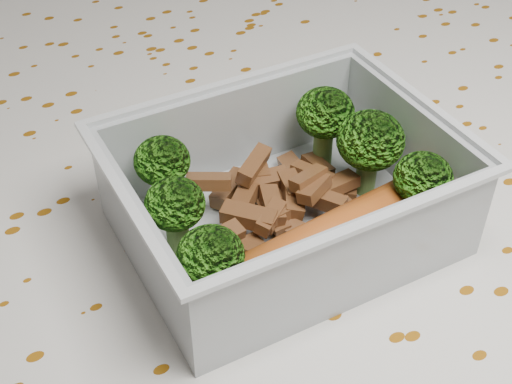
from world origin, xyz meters
TOP-DOWN VIEW (x-y plane):
  - dining_table at (0.00, 0.00)m, footprint 1.40×0.90m
  - tablecloth at (0.00, 0.00)m, footprint 1.46×0.96m
  - lunch_container at (0.00, -0.02)m, footprint 0.21×0.16m
  - broccoli_florets at (0.01, -0.02)m, footprint 0.17×0.13m
  - meat_pile at (0.01, -0.01)m, footprint 0.12×0.08m
  - sausage at (0.01, -0.06)m, footprint 0.18×0.04m

SIDE VIEW (x-z plane):
  - dining_table at x=0.00m, z-range 0.29..1.04m
  - tablecloth at x=0.00m, z-range 0.62..0.81m
  - meat_pile at x=0.01m, z-range 0.76..0.79m
  - lunch_container at x=0.00m, z-range 0.74..0.82m
  - sausage at x=0.01m, z-range 0.77..0.80m
  - broccoli_florets at x=0.01m, z-range 0.77..0.83m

